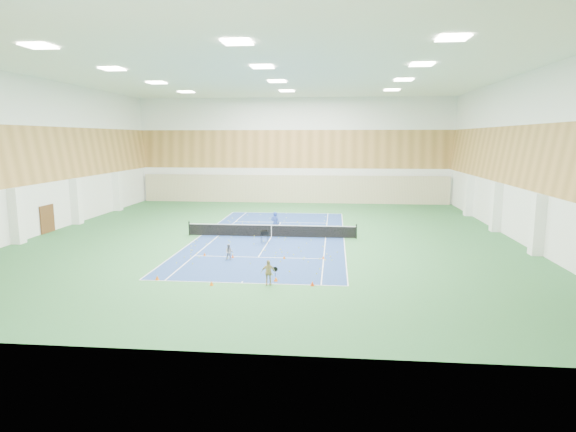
{
  "coord_description": "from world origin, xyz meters",
  "views": [
    {
      "loc": [
        4.71,
        -35.55,
        7.41
      ],
      "look_at": [
        1.49,
        -2.25,
        2.0
      ],
      "focal_mm": 30.0,
      "sensor_mm": 36.0,
      "label": 1
    }
  ],
  "objects_px": {
    "coach": "(275,223)",
    "child_apron": "(268,272)",
    "ball_cart": "(265,237)",
    "child_court": "(229,252)",
    "tennis_net": "(271,230)"
  },
  "relations": [
    {
      "from": "tennis_net",
      "to": "ball_cart",
      "type": "relative_size",
      "value": 14.07
    },
    {
      "from": "child_apron",
      "to": "ball_cart",
      "type": "xyz_separation_m",
      "value": [
        -1.61,
        9.75,
        -0.2
      ]
    },
    {
      "from": "coach",
      "to": "child_apron",
      "type": "relative_size",
      "value": 1.39
    },
    {
      "from": "child_apron",
      "to": "ball_cart",
      "type": "relative_size",
      "value": 1.43
    },
    {
      "from": "tennis_net",
      "to": "coach",
      "type": "height_order",
      "value": "coach"
    },
    {
      "from": "tennis_net",
      "to": "child_apron",
      "type": "bearing_deg",
      "value": -83.29
    },
    {
      "from": "ball_cart",
      "to": "child_apron",
      "type": "bearing_deg",
      "value": -97.94
    },
    {
      "from": "tennis_net",
      "to": "ball_cart",
      "type": "distance_m",
      "value": 2.26
    },
    {
      "from": "child_court",
      "to": "child_apron",
      "type": "xyz_separation_m",
      "value": [
        3.07,
        -4.73,
        0.14
      ]
    },
    {
      "from": "child_court",
      "to": "ball_cart",
      "type": "xyz_separation_m",
      "value": [
        1.46,
        5.02,
        -0.05
      ]
    },
    {
      "from": "child_court",
      "to": "ball_cart",
      "type": "distance_m",
      "value": 5.23
    },
    {
      "from": "child_court",
      "to": "child_apron",
      "type": "distance_m",
      "value": 5.65
    },
    {
      "from": "tennis_net",
      "to": "ball_cart",
      "type": "height_order",
      "value": "tennis_net"
    },
    {
      "from": "tennis_net",
      "to": "child_apron",
      "type": "xyz_separation_m",
      "value": [
        1.41,
        -12.0,
        0.1
      ]
    },
    {
      "from": "child_apron",
      "to": "child_court",
      "type": "bearing_deg",
      "value": 114.45
    }
  ]
}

